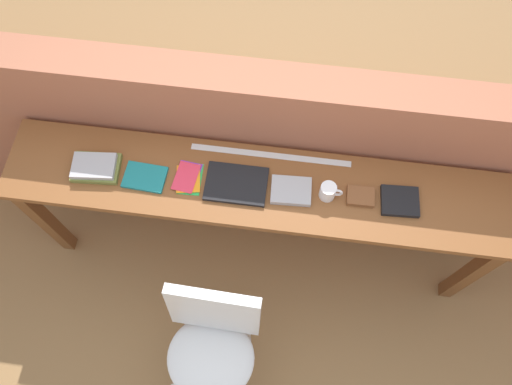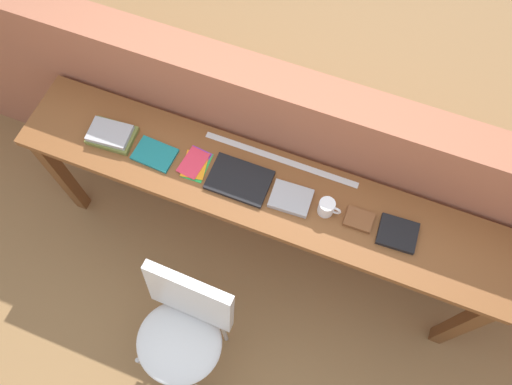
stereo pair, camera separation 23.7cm
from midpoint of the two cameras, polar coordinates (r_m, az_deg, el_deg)
ground_plane at (r=3.15m, az=-2.78°, el=-11.18°), size 40.00×40.00×0.00m
brick_wall_back at (r=2.78m, az=-1.40°, el=4.77°), size 6.00×0.20×1.28m
sideboard at (r=2.54m, az=-2.51°, el=-0.77°), size 2.50×0.44×0.88m
chair_white_moulded at (r=2.58m, az=-7.78°, el=-16.86°), size 0.45×0.46×0.89m
book_stack_leftmost at (r=2.59m, az=-20.41°, el=2.45°), size 0.24×0.18×0.05m
magazine_cycling at (r=2.51m, az=-15.24°, el=1.41°), size 0.21×0.15×0.02m
pamphlet_pile_colourful at (r=2.46m, az=-10.51°, el=1.39°), size 0.14×0.18×0.01m
book_open_centre at (r=2.41m, az=-5.07°, el=0.68°), size 0.30×0.21×0.02m
book_grey_hardcover at (r=2.38m, az=1.21°, el=-0.10°), size 0.20×0.15×0.03m
mug at (r=2.36m, az=5.45°, el=-0.21°), size 0.11×0.08×0.09m
leather_journal_brown at (r=2.40m, az=9.14°, el=-0.74°), size 0.13×0.10×0.02m
book_repair_rightmost at (r=2.43m, az=13.49°, el=-1.28°), size 0.19×0.16×0.03m
ruler_metal_back_edge at (r=2.48m, az=-1.03°, el=3.99°), size 0.80×0.03×0.00m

